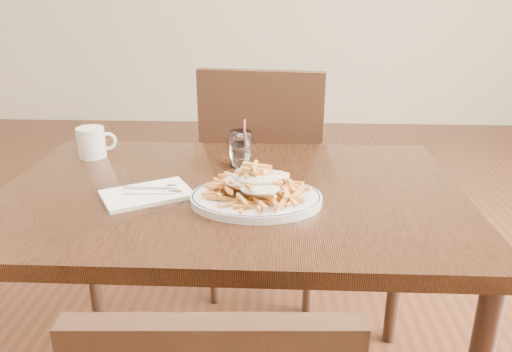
{
  "coord_description": "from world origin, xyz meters",
  "views": [
    {
      "loc": [
        0.12,
        -1.21,
        1.25
      ],
      "look_at": [
        0.07,
        -0.09,
        0.82
      ],
      "focal_mm": 35.0,
      "sensor_mm": 36.0,
      "label": 1
    }
  ],
  "objects_px": {
    "chair_far": "(265,174)",
    "loaded_fries": "(256,181)",
    "fries_plate": "(256,198)",
    "table": "(232,215)",
    "coffee_mug": "(92,142)",
    "water_glass": "(241,150)"
  },
  "relations": [
    {
      "from": "fries_plate",
      "to": "coffee_mug",
      "type": "distance_m",
      "value": 0.61
    },
    {
      "from": "loaded_fries",
      "to": "fries_plate",
      "type": "bearing_deg",
      "value": 90.0
    },
    {
      "from": "loaded_fries",
      "to": "coffee_mug",
      "type": "xyz_separation_m",
      "value": [
        -0.52,
        0.33,
        -0.01
      ]
    },
    {
      "from": "loaded_fries",
      "to": "coffee_mug",
      "type": "distance_m",
      "value": 0.61
    },
    {
      "from": "table",
      "to": "loaded_fries",
      "type": "distance_m",
      "value": 0.18
    },
    {
      "from": "table",
      "to": "loaded_fries",
      "type": "relative_size",
      "value": 4.96
    },
    {
      "from": "table",
      "to": "fries_plate",
      "type": "distance_m",
      "value": 0.14
    },
    {
      "from": "water_glass",
      "to": "coffee_mug",
      "type": "distance_m",
      "value": 0.47
    },
    {
      "from": "table",
      "to": "chair_far",
      "type": "distance_m",
      "value": 0.65
    },
    {
      "from": "chair_far",
      "to": "loaded_fries",
      "type": "xyz_separation_m",
      "value": [
        -0.0,
        -0.72,
        0.25
      ]
    },
    {
      "from": "table",
      "to": "fries_plate",
      "type": "xyz_separation_m",
      "value": [
        0.07,
        -0.09,
        0.09
      ]
    },
    {
      "from": "chair_far",
      "to": "fries_plate",
      "type": "relative_size",
      "value": 2.68
    },
    {
      "from": "fries_plate",
      "to": "loaded_fries",
      "type": "xyz_separation_m",
      "value": [
        0.0,
        -0.0,
        0.05
      ]
    },
    {
      "from": "water_glass",
      "to": "loaded_fries",
      "type": "bearing_deg",
      "value": -77.9
    },
    {
      "from": "loaded_fries",
      "to": "water_glass",
      "type": "xyz_separation_m",
      "value": [
        -0.06,
        0.27,
        -0.01
      ]
    },
    {
      "from": "chair_far",
      "to": "water_glass",
      "type": "height_order",
      "value": "chair_far"
    },
    {
      "from": "table",
      "to": "water_glass",
      "type": "bearing_deg",
      "value": 86.72
    },
    {
      "from": "table",
      "to": "water_glass",
      "type": "xyz_separation_m",
      "value": [
        0.01,
        0.18,
        0.12
      ]
    },
    {
      "from": "table",
      "to": "chair_far",
      "type": "relative_size",
      "value": 1.23
    },
    {
      "from": "coffee_mug",
      "to": "loaded_fries",
      "type": "bearing_deg",
      "value": -32.05
    },
    {
      "from": "table",
      "to": "coffee_mug",
      "type": "relative_size",
      "value": 10.23
    },
    {
      "from": "loaded_fries",
      "to": "coffee_mug",
      "type": "bearing_deg",
      "value": 147.95
    }
  ]
}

